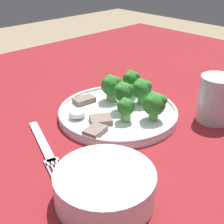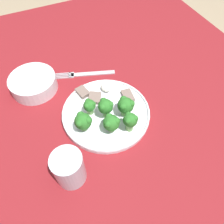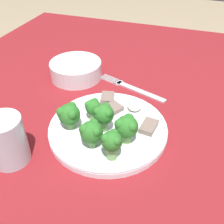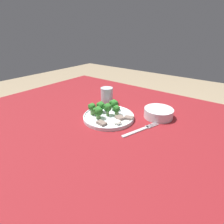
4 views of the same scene
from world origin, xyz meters
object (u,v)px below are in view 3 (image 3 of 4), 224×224
(dinner_plate, at_px, (108,128))
(cream_bowl, at_px, (76,70))
(drinking_glass, at_px, (7,143))
(fork, at_px, (132,88))

(dinner_plate, distance_m, cream_bowl, 0.24)
(cream_bowl, bearing_deg, drinking_glass, -177.41)
(fork, bearing_deg, cream_bowl, 87.18)
(cream_bowl, bearing_deg, dinner_plate, -139.24)
(dinner_plate, distance_m, fork, 0.18)
(dinner_plate, bearing_deg, drinking_glass, 131.60)
(dinner_plate, xyz_separation_m, fork, (0.18, -0.00, -0.01))
(fork, xyz_separation_m, drinking_glass, (-0.30, 0.15, 0.04))
(fork, bearing_deg, drinking_glass, 154.19)
(dinner_plate, height_order, cream_bowl, cream_bowl)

